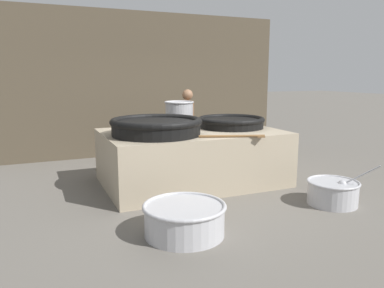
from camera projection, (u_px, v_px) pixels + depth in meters
name	position (u px, v px, depth m)	size (l,w,h in m)	color
ground_plane	(192.00, 182.00, 6.61)	(60.00, 60.00, 0.00)	#666059
back_wall	(145.00, 84.00, 8.88)	(6.82, 0.24, 3.31)	#4C4233
hearth_platform	(192.00, 157.00, 6.52)	(3.00, 1.94, 0.92)	tan
giant_wok_near	(156.00, 126.00, 5.97)	(1.47, 1.47, 0.27)	black
giant_wok_far	(231.00, 122.00, 6.82)	(1.21, 1.21, 0.20)	black
stock_pot	(179.00, 113.00, 7.02)	(0.55, 0.55, 0.46)	#9E9EA3
stirring_paddle	(235.00, 136.00, 5.77)	(0.98, 0.42, 0.04)	brown
cook	(187.00, 125.00, 7.76)	(0.41, 0.61, 1.58)	brown
prep_bowl_vegetables	(333.00, 191.00, 5.46)	(0.77, 0.84, 0.65)	#B7B7BC
prep_bowl_meat	(184.00, 218.00, 4.41)	(1.00, 1.00, 0.38)	#B7B7BC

